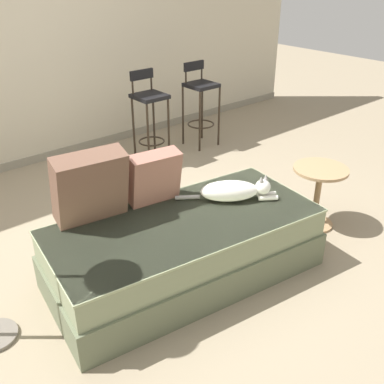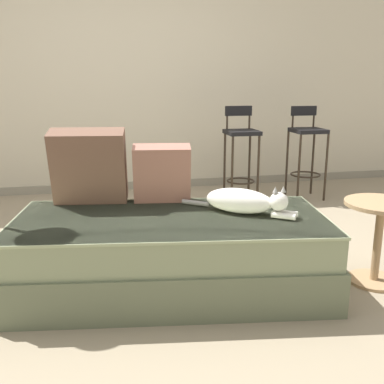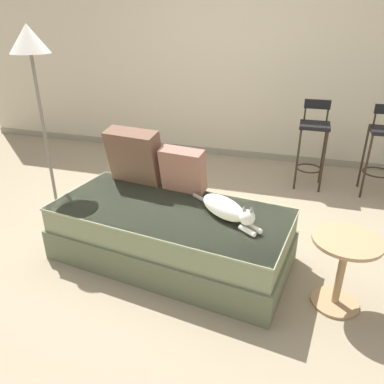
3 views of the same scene
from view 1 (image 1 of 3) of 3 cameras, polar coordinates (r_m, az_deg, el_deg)
ground_plane at (r=3.53m, az=-5.05°, el=-7.33°), size 16.00×16.00×0.00m
wall_back_panel at (r=4.97m, az=-21.85°, el=17.52°), size 8.00×0.10×2.60m
wall_baseboard_trim at (r=5.26m, az=-19.26°, el=4.00°), size 8.00×0.02×0.09m
couch at (r=3.14m, az=-0.91°, el=-7.08°), size 1.97×1.12×0.46m
throw_pillow_corner at (r=2.97m, az=-12.85°, el=0.69°), size 0.50×0.33×0.49m
throw_pillow_middle at (r=3.16m, az=-4.86°, el=1.90°), size 0.39×0.25×0.39m
cat at (r=3.23m, az=5.31°, el=0.17°), size 0.62×0.51×0.19m
bar_stool_near_window at (r=4.89m, az=-5.43°, el=10.43°), size 0.32×0.32×0.98m
bar_stool_by_doorway at (r=5.32m, az=1.05°, el=11.89°), size 0.33×0.33×0.97m
side_table at (r=3.81m, az=15.73°, el=0.45°), size 0.44×0.44×0.53m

